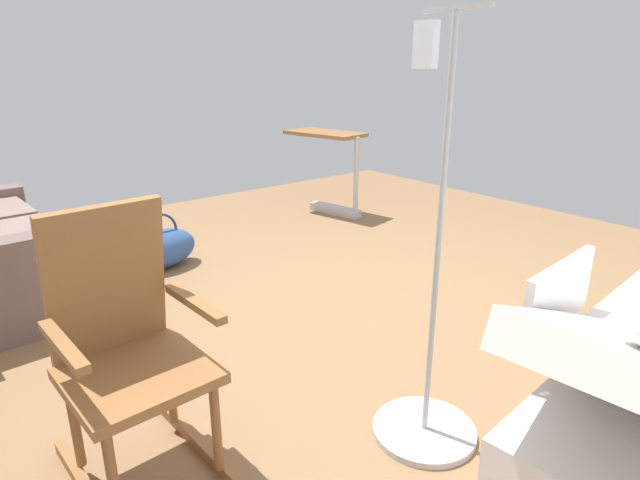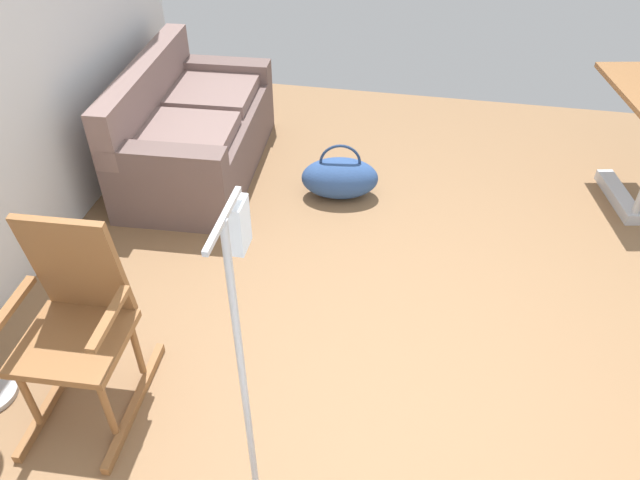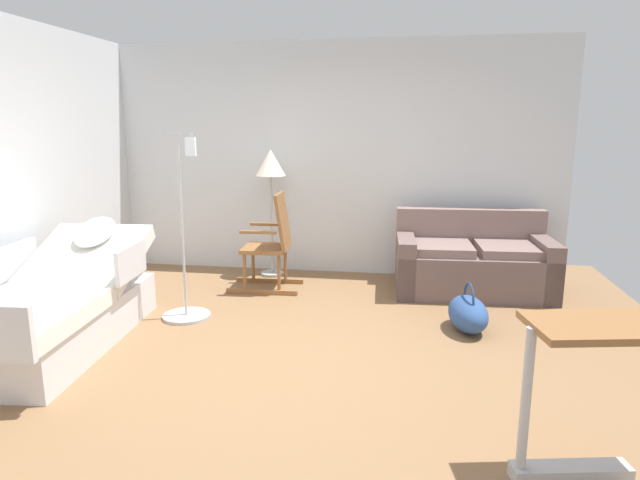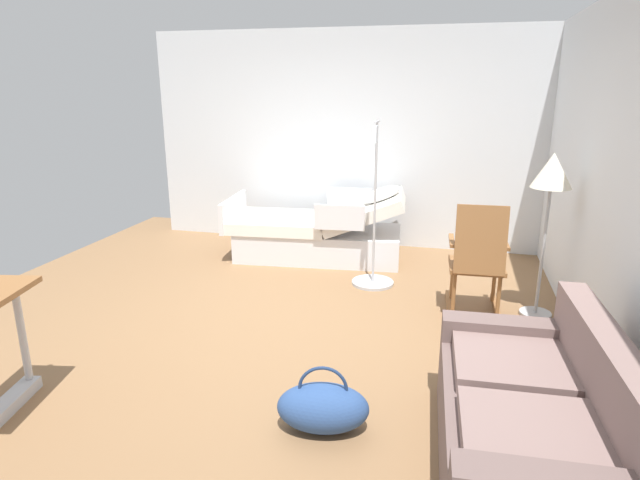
{
  "view_description": "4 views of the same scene",
  "coord_description": "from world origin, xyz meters",
  "px_view_note": "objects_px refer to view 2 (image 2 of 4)",
  "views": [
    {
      "loc": [
        -2.28,
        2.15,
        1.52
      ],
      "look_at": [
        -0.28,
        0.53,
        0.64
      ],
      "focal_mm": 29.5,
      "sensor_mm": 36.0,
      "label": 1
    },
    {
      "loc": [
        -2.28,
        0.15,
        2.62
      ],
      "look_at": [
        0.14,
        0.61,
        0.62
      ],
      "focal_mm": 34.46,
      "sensor_mm": 36.0,
      "label": 2
    },
    {
      "loc": [
        0.89,
        -3.94,
        1.77
      ],
      "look_at": [
        0.19,
        0.39,
        0.83
      ],
      "focal_mm": 30.68,
      "sensor_mm": 36.0,
      "label": 3
    },
    {
      "loc": [
        4.18,
        1.37,
        2.02
      ],
      "look_at": [
        0.06,
        0.34,
        0.79
      ],
      "focal_mm": 30.03,
      "sensor_mm": 36.0,
      "label": 4
    }
  ],
  "objects_px": {
    "overbed_table": "(637,133)",
    "duffel_bag": "(340,178)",
    "rocking_chair": "(78,323)",
    "couch": "(193,134)"
  },
  "relations": [
    {
      "from": "overbed_table",
      "to": "duffel_bag",
      "type": "distance_m",
      "value": 2.07
    },
    {
      "from": "rocking_chair",
      "to": "overbed_table",
      "type": "height_order",
      "value": "rocking_chair"
    },
    {
      "from": "couch",
      "to": "overbed_table",
      "type": "relative_size",
      "value": 1.88
    },
    {
      "from": "rocking_chair",
      "to": "duffel_bag",
      "type": "bearing_deg",
      "value": -25.25
    },
    {
      "from": "overbed_table",
      "to": "duffel_bag",
      "type": "xyz_separation_m",
      "value": [
        -0.36,
        2.01,
        -0.38
      ]
    },
    {
      "from": "couch",
      "to": "rocking_chair",
      "type": "height_order",
      "value": "rocking_chair"
    },
    {
      "from": "couch",
      "to": "rocking_chair",
      "type": "relative_size",
      "value": 1.56
    },
    {
      "from": "overbed_table",
      "to": "duffel_bag",
      "type": "height_order",
      "value": "overbed_table"
    },
    {
      "from": "rocking_chair",
      "to": "overbed_table",
      "type": "xyz_separation_m",
      "value": [
        2.34,
        -2.94,
        0.03
      ]
    },
    {
      "from": "duffel_bag",
      "to": "rocking_chair",
      "type": "bearing_deg",
      "value": 154.75
    }
  ]
}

